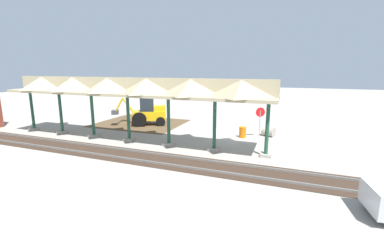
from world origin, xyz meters
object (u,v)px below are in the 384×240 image
(backhoe, at_px, (148,112))
(concrete_pipe, at_px, (268,131))
(stop_sign, at_px, (260,116))
(traffic_barrel, at_px, (243,132))

(backhoe, relative_size, concrete_pipe, 4.30)
(stop_sign, bearing_deg, concrete_pipe, -130.06)
(stop_sign, distance_m, backhoe, 11.02)
(concrete_pipe, height_order, traffic_barrel, traffic_barrel)
(stop_sign, relative_size, traffic_barrel, 2.77)
(traffic_barrel, bearing_deg, backhoe, -8.59)
(traffic_barrel, bearing_deg, concrete_pipe, -147.66)
(concrete_pipe, xyz_separation_m, traffic_barrel, (1.94, 1.23, 0.05))
(stop_sign, distance_m, traffic_barrel, 1.91)
(concrete_pipe, relative_size, traffic_barrel, 1.32)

